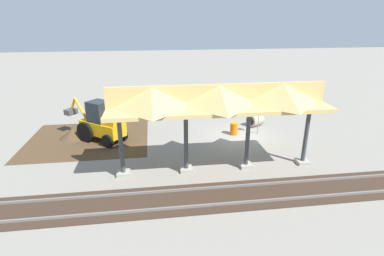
{
  "coord_description": "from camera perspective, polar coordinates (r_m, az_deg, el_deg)",
  "views": [
    {
      "loc": [
        6.16,
        19.56,
        8.15
      ],
      "look_at": [
        3.81,
        2.16,
        1.6
      ],
      "focal_mm": 28.0,
      "sensor_mm": 36.0,
      "label": 1
    }
  ],
  "objects": [
    {
      "name": "traffic_barrel",
      "position": [
        22.12,
        7.99,
        -0.13
      ],
      "size": [
        0.56,
        0.56,
        0.9
      ],
      "primitive_type": "cylinder",
      "color": "orange",
      "rests_on": "ground"
    },
    {
      "name": "rail_tracks",
      "position": [
        15.79,
        16.86,
        -11.5
      ],
      "size": [
        60.0,
        2.58,
        0.15
      ],
      "color": "slate",
      "rests_on": "ground"
    },
    {
      "name": "dirt_mound",
      "position": [
        23.08,
        -21.69,
        -1.75
      ],
      "size": [
        3.74,
        3.74,
        1.33
      ],
      "primitive_type": "cone",
      "color": "#4C3823",
      "rests_on": "ground"
    },
    {
      "name": "dirt_work_zone",
      "position": [
        22.43,
        -19.11,
        -2.03
      ],
      "size": [
        8.28,
        7.0,
        0.01
      ],
      "primitive_type": "cube",
      "color": "#4C3823",
      "rests_on": "ground"
    },
    {
      "name": "stop_sign",
      "position": [
        22.19,
        12.68,
        2.99
      ],
      "size": [
        0.76,
        0.06,
        2.33
      ],
      "color": "gray",
      "rests_on": "ground"
    },
    {
      "name": "backhoe",
      "position": [
        21.5,
        -16.97,
        0.87
      ],
      "size": [
        4.66,
        4.04,
        2.82
      ],
      "color": "orange",
      "rests_on": "ground"
    },
    {
      "name": "concrete_pipe",
      "position": [
        24.18,
        11.95,
        1.52
      ],
      "size": [
        1.41,
        1.37,
        0.97
      ],
      "color": "#9E9384",
      "rests_on": "ground"
    },
    {
      "name": "platform_canopy",
      "position": [
        15.76,
        5.08,
        5.68
      ],
      "size": [
        11.58,
        3.2,
        4.9
      ],
      "color": "#9E998E",
      "rests_on": "ground"
    },
    {
      "name": "ground_plane",
      "position": [
        22.07,
        9.08,
        -1.49
      ],
      "size": [
        120.0,
        120.0,
        0.0
      ],
      "primitive_type": "plane",
      "color": "gray"
    }
  ]
}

